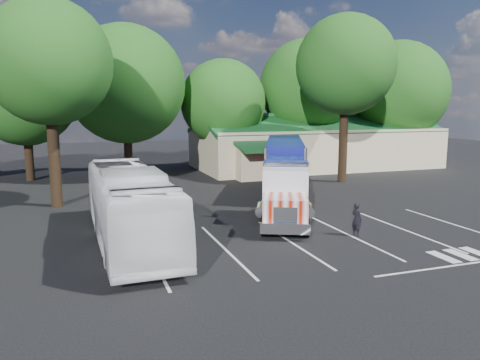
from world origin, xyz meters
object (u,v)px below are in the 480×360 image
object	(u,v)px
woman	(357,219)
bicycle	(269,200)
silver_sedan	(298,166)
semi_truck	(285,165)
tour_bus	(129,205)

from	to	relation	value
woman	bicycle	size ratio (longest dim) A/B	0.84
silver_sedan	woman	bearing A→B (deg)	-178.39
bicycle	silver_sedan	size ratio (longest dim) A/B	0.48
semi_truck	bicycle	bearing A→B (deg)	-105.30
woman	tour_bus	size ratio (longest dim) A/B	0.13
bicycle	tour_bus	size ratio (longest dim) A/B	0.16
silver_sedan	semi_truck	bearing A→B (deg)	169.36
semi_truck	tour_bus	distance (m)	13.24
semi_truck	woman	distance (m)	9.89
semi_truck	woman	size ratio (longest dim) A/B	11.18
tour_bus	woman	bearing A→B (deg)	-15.01
woman	bicycle	world-z (taller)	woman
semi_truck	bicycle	world-z (taller)	semi_truck
bicycle	semi_truck	bearing A→B (deg)	44.32
silver_sedan	bicycle	bearing A→B (deg)	167.34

